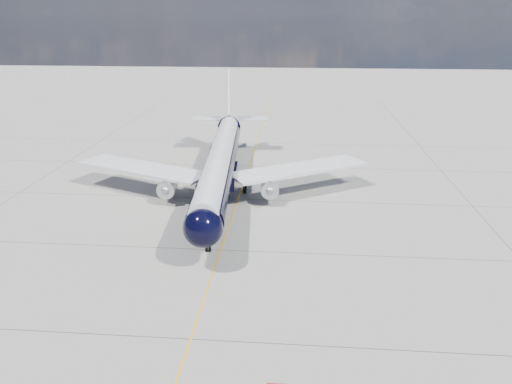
% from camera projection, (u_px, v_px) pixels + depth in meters
% --- Properties ---
extents(ground, '(320.00, 320.00, 0.00)m').
position_uv_depth(ground, '(242.00, 187.00, 70.33)').
color(ground, gray).
rests_on(ground, ground).
extents(taxiway_centerline, '(0.16, 160.00, 0.01)m').
position_uv_depth(taxiway_centerline, '(238.00, 199.00, 65.65)').
color(taxiway_centerline, '#E59F0C').
rests_on(taxiway_centerline, ground).
extents(main_airliner, '(40.46, 49.38, 14.26)m').
position_uv_depth(main_airliner, '(221.00, 161.00, 66.73)').
color(main_airliner, black).
rests_on(main_airliner, ground).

